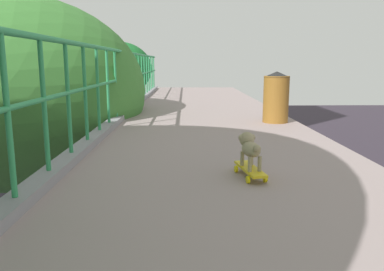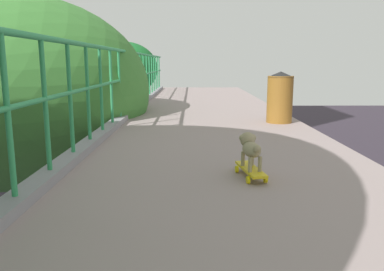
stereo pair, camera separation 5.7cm
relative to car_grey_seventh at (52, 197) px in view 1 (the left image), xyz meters
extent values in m
cube|color=gray|center=(6.62, -14.84, 4.92)|extent=(3.34, 28.66, 0.40)
cylinder|color=#2E9255|center=(5.00, -14.49, 5.80)|extent=(0.04, 0.04, 1.18)
cylinder|color=#2E9255|center=(5.00, -13.78, 5.80)|extent=(0.04, 0.04, 1.18)
cylinder|color=#2E9255|center=(5.00, -13.07, 5.80)|extent=(0.04, 0.04, 1.18)
cylinder|color=#2E9255|center=(5.00, -12.36, 5.80)|extent=(0.04, 0.04, 1.18)
cylinder|color=#2E9255|center=(5.00, -11.65, 5.80)|extent=(0.04, 0.04, 1.18)
cylinder|color=#2E9255|center=(5.00, -10.94, 5.80)|extent=(0.04, 0.04, 1.18)
cylinder|color=#2E9255|center=(5.00, -10.23, 5.80)|extent=(0.04, 0.04, 1.18)
cylinder|color=#2E9255|center=(5.00, -9.53, 5.80)|extent=(0.04, 0.04, 1.18)
cylinder|color=#2E9255|center=(5.00, -8.82, 5.80)|extent=(0.04, 0.04, 1.18)
cylinder|color=#2E9255|center=(5.00, -8.11, 5.80)|extent=(0.04, 0.04, 1.18)
cylinder|color=#2E9255|center=(5.00, -7.40, 5.80)|extent=(0.04, 0.04, 1.18)
cylinder|color=#2E9255|center=(5.00, -6.69, 5.80)|extent=(0.04, 0.04, 1.18)
cylinder|color=#2E9255|center=(5.00, -5.98, 5.80)|extent=(0.04, 0.04, 1.18)
cylinder|color=#2E9255|center=(5.00, -5.28, 5.80)|extent=(0.04, 0.04, 1.18)
cylinder|color=#2E9255|center=(5.00, -4.57, 5.80)|extent=(0.04, 0.04, 1.18)
cylinder|color=#2E9255|center=(5.00, -3.86, 5.80)|extent=(0.04, 0.04, 1.18)
cylinder|color=#2E9255|center=(5.00, -3.15, 5.80)|extent=(0.04, 0.04, 1.18)
cylinder|color=#2E9255|center=(5.00, -2.44, 5.80)|extent=(0.04, 0.04, 1.18)
cylinder|color=#2E9255|center=(5.00, -1.73, 5.80)|extent=(0.04, 0.04, 1.18)
cylinder|color=black|center=(0.87, -5.79, -0.42)|extent=(0.22, 0.62, 0.62)
cube|color=slate|center=(0.00, 0.03, -0.16)|extent=(1.81, 4.46, 0.71)
cube|color=#1E232B|center=(0.00, -0.10, 0.51)|extent=(1.52, 2.14, 0.62)
cylinder|color=black|center=(0.87, 1.45, -0.41)|extent=(0.20, 0.64, 0.64)
cylinder|color=black|center=(-0.87, 1.45, -0.41)|extent=(0.20, 0.64, 0.64)
cylinder|color=black|center=(0.87, -1.39, -0.41)|extent=(0.20, 0.64, 0.64)
cylinder|color=black|center=(-0.87, -1.39, -0.41)|extent=(0.20, 0.64, 0.64)
cube|color=navy|center=(-4.21, 11.17, 1.07)|extent=(2.38, 10.80, 3.03)
cube|color=black|center=(-4.21, 11.17, 1.60)|extent=(2.40, 9.94, 0.70)
cylinder|color=black|center=(-3.07, 14.95, -0.25)|extent=(0.28, 0.96, 0.96)
cylinder|color=black|center=(-5.35, 14.95, -0.25)|extent=(0.28, 0.96, 0.96)
cylinder|color=black|center=(-3.07, 8.20, -0.25)|extent=(0.28, 0.96, 0.96)
cylinder|color=black|center=(-5.35, 8.20, -0.25)|extent=(0.28, 0.96, 0.96)
cylinder|color=#4F4225|center=(2.55, -8.94, 1.64)|extent=(0.52, 0.52, 4.73)
ellipsoid|color=#3B7832|center=(2.55, -8.94, 5.56)|extent=(5.65, 5.65, 4.06)
cylinder|color=brown|center=(2.48, -2.46, 1.79)|extent=(0.59, 0.59, 5.05)
ellipsoid|color=#236724|center=(2.48, -2.46, 5.32)|extent=(3.65, 3.65, 2.73)
cylinder|color=#494130|center=(2.40, 5.72, 2.02)|extent=(0.40, 0.40, 5.51)
ellipsoid|color=#1A6328|center=(2.40, 5.72, 5.81)|extent=(3.77, 3.77, 3.10)
cube|color=gold|center=(6.85, -13.71, 5.20)|extent=(0.23, 0.57, 0.02)
cylinder|color=yellow|center=(6.90, -13.52, 5.15)|extent=(0.03, 0.07, 0.07)
cylinder|color=yellow|center=(6.74, -13.55, 5.15)|extent=(0.03, 0.07, 0.07)
cylinder|color=yellow|center=(6.96, -13.88, 5.15)|extent=(0.03, 0.07, 0.07)
cylinder|color=yellow|center=(6.80, -13.90, 5.15)|extent=(0.03, 0.07, 0.07)
cylinder|color=gray|center=(6.88, -13.61, 5.28)|extent=(0.04, 0.04, 0.14)
cylinder|color=gray|center=(6.79, -13.63, 5.28)|extent=(0.04, 0.04, 0.14)
cylinder|color=gray|center=(6.92, -13.83, 5.28)|extent=(0.04, 0.04, 0.14)
cylinder|color=gray|center=(6.82, -13.85, 5.28)|extent=(0.04, 0.04, 0.14)
ellipsoid|color=gray|center=(6.85, -13.73, 5.39)|extent=(0.20, 0.32, 0.14)
sphere|color=gray|center=(6.83, -13.61, 5.46)|extent=(0.14, 0.14, 0.14)
ellipsoid|color=#938761|center=(6.82, -13.54, 5.45)|extent=(0.06, 0.07, 0.04)
sphere|color=gray|center=(6.88, -13.60, 5.48)|extent=(0.06, 0.06, 0.06)
sphere|color=gray|center=(6.78, -13.61, 5.48)|extent=(0.06, 0.06, 0.06)
sphere|color=gray|center=(6.88, -13.88, 5.43)|extent=(0.07, 0.07, 0.07)
cylinder|color=brown|center=(7.87, -10.35, 5.53)|extent=(0.45, 0.45, 0.83)
cone|color=black|center=(7.87, -10.35, 5.98)|extent=(0.46, 0.46, 0.10)
camera|label=1|loc=(6.25, -17.18, 6.18)|focal=35.99mm
camera|label=2|loc=(6.30, -17.18, 6.18)|focal=35.99mm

